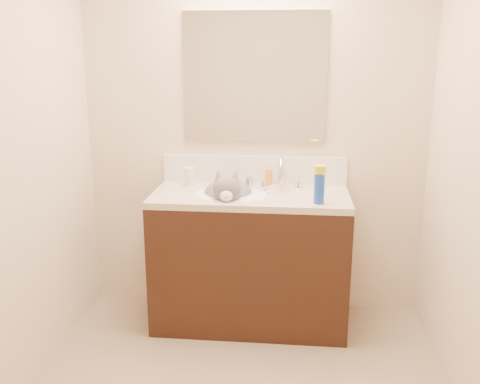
% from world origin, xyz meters
% --- Properties ---
extents(room_shell, '(2.24, 2.54, 2.52)m').
position_xyz_m(room_shell, '(0.00, 0.00, 1.49)').
color(room_shell, beige).
rests_on(room_shell, ground).
extents(vanity_cabinet, '(1.20, 0.55, 0.82)m').
position_xyz_m(vanity_cabinet, '(0.00, 0.97, 0.41)').
color(vanity_cabinet, black).
rests_on(vanity_cabinet, ground).
extents(counter_slab, '(1.20, 0.55, 0.04)m').
position_xyz_m(counter_slab, '(0.00, 0.97, 0.84)').
color(counter_slab, beige).
rests_on(counter_slab, vanity_cabinet).
extents(basin, '(0.45, 0.36, 0.14)m').
position_xyz_m(basin, '(-0.12, 0.94, 0.79)').
color(basin, white).
rests_on(basin, vanity_cabinet).
extents(faucet, '(0.28, 0.20, 0.21)m').
position_xyz_m(faucet, '(0.18, 1.11, 0.95)').
color(faucet, silver).
rests_on(faucet, counter_slab).
extents(cat, '(0.38, 0.45, 0.34)m').
position_xyz_m(cat, '(-0.14, 0.97, 0.84)').
color(cat, '#595659').
rests_on(cat, basin).
extents(backsplash, '(1.20, 0.02, 0.18)m').
position_xyz_m(backsplash, '(0.00, 1.24, 0.95)').
color(backsplash, silver).
rests_on(backsplash, counter_slab).
extents(mirror, '(0.90, 0.02, 0.80)m').
position_xyz_m(mirror, '(0.00, 1.24, 1.54)').
color(mirror, white).
rests_on(mirror, room_shell).
extents(pill_bottle, '(0.07, 0.07, 0.12)m').
position_xyz_m(pill_bottle, '(-0.41, 1.13, 0.92)').
color(pill_bottle, silver).
rests_on(pill_bottle, counter_slab).
extents(pill_label, '(0.06, 0.06, 0.04)m').
position_xyz_m(pill_label, '(-0.41, 1.13, 0.90)').
color(pill_label, orange).
rests_on(pill_label, pill_bottle).
extents(silver_jar, '(0.05, 0.05, 0.06)m').
position_xyz_m(silver_jar, '(-0.02, 1.16, 0.89)').
color(silver_jar, '#B7B7BC').
rests_on(silver_jar, counter_slab).
extents(amber_bottle, '(0.05, 0.05, 0.11)m').
position_xyz_m(amber_bottle, '(0.10, 1.19, 0.91)').
color(amber_bottle, orange).
rests_on(amber_bottle, counter_slab).
extents(toothbrush, '(0.05, 0.14, 0.01)m').
position_xyz_m(toothbrush, '(0.09, 1.03, 0.87)').
color(toothbrush, silver).
rests_on(toothbrush, counter_slab).
extents(toothbrush_head, '(0.03, 0.04, 0.02)m').
position_xyz_m(toothbrush_head, '(0.09, 1.03, 0.87)').
color(toothbrush_head, '#6282D2').
rests_on(toothbrush_head, counter_slab).
extents(spray_can, '(0.07, 0.07, 0.16)m').
position_xyz_m(spray_can, '(0.40, 0.80, 0.94)').
color(spray_can, '#1945B5').
rests_on(spray_can, counter_slab).
extents(spray_cap, '(0.08, 0.08, 0.04)m').
position_xyz_m(spray_cap, '(0.40, 0.80, 1.06)').
color(spray_cap, yellow).
rests_on(spray_cap, spray_can).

